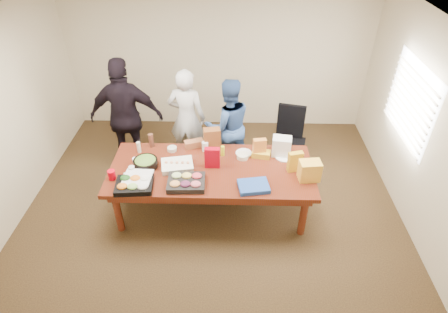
{
  "coord_description": "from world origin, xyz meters",
  "views": [
    {
      "loc": [
        0.29,
        -4.07,
        3.93
      ],
      "look_at": [
        0.17,
        0.1,
        0.89
      ],
      "focal_mm": 30.16,
      "sensor_mm": 36.0,
      "label": 1
    }
  ],
  "objects_px": {
    "person_right": "(228,126)",
    "sheet_cake": "(177,165)",
    "person_center": "(187,118)",
    "salad_bowl": "(146,163)",
    "office_chair": "(291,143)",
    "conference_table": "(212,189)"
  },
  "relations": [
    {
      "from": "person_center",
      "to": "sheet_cake",
      "type": "height_order",
      "value": "person_center"
    },
    {
      "from": "person_center",
      "to": "salad_bowl",
      "type": "distance_m",
      "value": 1.26
    },
    {
      "from": "person_right",
      "to": "sheet_cake",
      "type": "height_order",
      "value": "person_right"
    },
    {
      "from": "office_chair",
      "to": "sheet_cake",
      "type": "distance_m",
      "value": 1.98
    },
    {
      "from": "person_center",
      "to": "salad_bowl",
      "type": "xyz_separation_m",
      "value": [
        -0.45,
        -1.18,
        -0.04
      ]
    },
    {
      "from": "office_chair",
      "to": "sheet_cake",
      "type": "height_order",
      "value": "office_chair"
    },
    {
      "from": "person_center",
      "to": "person_right",
      "type": "height_order",
      "value": "person_center"
    },
    {
      "from": "office_chair",
      "to": "person_center",
      "type": "relative_size",
      "value": 0.62
    },
    {
      "from": "office_chair",
      "to": "salad_bowl",
      "type": "distance_m",
      "value": 2.37
    },
    {
      "from": "person_center",
      "to": "person_right",
      "type": "bearing_deg",
      "value": 178.66
    },
    {
      "from": "person_right",
      "to": "sheet_cake",
      "type": "relative_size",
      "value": 3.71
    },
    {
      "from": "person_center",
      "to": "person_right",
      "type": "xyz_separation_m",
      "value": [
        0.67,
        -0.13,
        -0.05
      ]
    },
    {
      "from": "person_right",
      "to": "sheet_cake",
      "type": "xyz_separation_m",
      "value": [
        -0.68,
        -1.06,
        -0.0
      ]
    },
    {
      "from": "person_center",
      "to": "salad_bowl",
      "type": "bearing_deg",
      "value": 78.98
    },
    {
      "from": "office_chair",
      "to": "conference_table",
      "type": "bearing_deg",
      "value": -127.08
    },
    {
      "from": "person_right",
      "to": "sheet_cake",
      "type": "distance_m",
      "value": 1.26
    },
    {
      "from": "sheet_cake",
      "to": "salad_bowl",
      "type": "bearing_deg",
      "value": 166.91
    },
    {
      "from": "conference_table",
      "to": "person_right",
      "type": "xyz_separation_m",
      "value": [
        0.21,
        1.07,
        0.42
      ]
    },
    {
      "from": "conference_table",
      "to": "sheet_cake",
      "type": "height_order",
      "value": "sheet_cake"
    },
    {
      "from": "sheet_cake",
      "to": "person_right",
      "type": "bearing_deg",
      "value": 46.0
    },
    {
      "from": "salad_bowl",
      "to": "conference_table",
      "type": "bearing_deg",
      "value": -1.7
    },
    {
      "from": "conference_table",
      "to": "office_chair",
      "type": "distance_m",
      "value": 1.6
    }
  ]
}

